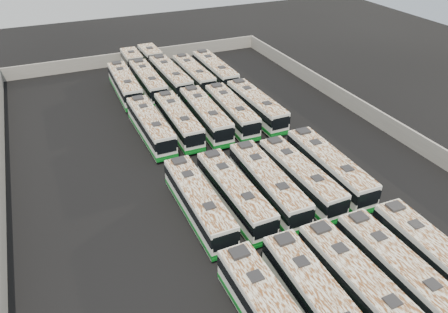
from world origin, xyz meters
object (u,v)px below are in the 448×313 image
bus_front_far_right (437,260)px  bus_midback_far_right (256,106)px  bus_front_center (361,288)px  bus_back_far_left (125,85)px  bus_front_right (400,273)px  bus_midfront_center (268,184)px  bus_back_center (164,70)px  bus_midback_center (205,115)px  bus_midfront_far_right (329,167)px  bus_back_right (193,75)px  bus_midback_far_left (151,126)px  bus_front_left (320,304)px  bus_midfront_far_left (198,202)px  bus_midfront_left (234,193)px  bus_midback_right (231,111)px  bus_midback_left (178,120)px  bus_back_far_right (215,71)px  bus_back_left (142,74)px  bus_midfront_right (300,177)px

bus_front_far_right → bus_midback_far_right: (0.02, 30.66, 0.05)m
bus_front_center → bus_back_far_left: (-7.07, 44.80, 0.01)m
bus_front_right → bus_midfront_center: bearing=103.5°
bus_midback_far_right → bus_back_center: size_ratio=0.63×
bus_front_right → bus_midback_center: bearing=96.1°
bus_midfront_far_right → bus_back_right: 30.69m
bus_midfront_far_right → bus_midback_far_left: 21.86m
bus_midback_far_right → bus_back_center: (-7.37, 17.68, 0.03)m
bus_front_left → bus_midfront_far_left: bus_front_left is taller
bus_midfront_left → bus_back_far_left: bus_back_far_left is taller
bus_midfront_far_right → bus_midback_far_left: bus_midfront_far_right is taller
bus_midback_center → bus_midback_right: size_ratio=1.03×
bus_midback_center → bus_back_center: (-0.14, 17.62, 0.00)m
bus_midback_left → bus_midback_far_right: (10.82, -0.18, 0.03)m
bus_midback_far_right → bus_back_far_right: 14.00m
bus_back_center → bus_back_far_right: 8.15m
bus_midfront_center → bus_midfront_left: bearing=-178.4°
bus_front_right → bus_midback_far_right: 30.81m
bus_midback_left → bus_back_center: (3.44, 17.50, 0.06)m
bus_back_center → bus_back_right: (3.71, -3.59, -0.08)m
bus_front_right → bus_back_far_right: 44.73m
bus_midfront_center → bus_back_left: bearing=97.0°
bus_midfront_center → bus_back_center: bearing=91.1°
bus_midback_right → bus_midfront_left: bearing=-112.2°
bus_midback_right → bus_midback_far_right: bearing=1.8°
bus_back_left → bus_midback_far_right: bearing=-57.8°
bus_front_right → bus_back_right: bearing=89.4°
bus_midfront_right → bus_midfront_far_left: bearing=177.7°
bus_midfront_far_left → bus_midfront_left: (3.62, -0.06, -0.01)m
bus_front_left → bus_front_center: (3.52, 0.00, -0.00)m
bus_midfront_far_right → bus_back_center: 34.85m
bus_midfront_center → bus_back_right: (3.54, 30.49, -0.05)m
bus_back_left → bus_back_center: 3.50m
bus_front_right → bus_midback_far_right: (3.65, 30.59, 0.04)m
bus_midback_center → bus_back_far_left: bus_midback_center is taller
bus_midfront_left → bus_midfront_right: bus_midfront_left is taller
bus_midback_far_left → bus_midback_left: bearing=0.2°
bus_midfront_left → bus_midback_right: 17.93m
bus_front_left → bus_front_far_right: size_ratio=1.02×
bus_front_far_right → bus_back_center: 48.90m
bus_midfront_left → bus_midfront_far_right: bus_midfront_far_right is taller
bus_back_right → bus_midfront_left: bearing=-104.1°
bus_back_right → bus_midback_far_left: bearing=-128.3°
bus_midback_far_left → bus_midback_right: (10.73, -0.12, -0.00)m
bus_front_center → bus_midback_right: (3.62, 30.56, -0.02)m
bus_front_far_right → bus_midback_left: bearing=110.3°
bus_midfront_far_right → bus_back_center: bearing=103.3°
bus_back_right → bus_midback_center: bearing=-105.2°
bus_front_left → bus_back_far_left: bus_back_far_left is taller
bus_back_far_right → bus_midfront_far_right: bearing=-89.7°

